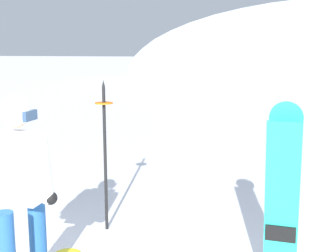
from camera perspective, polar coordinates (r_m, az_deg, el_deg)
snowboarder_main at (r=3.82m, az=-18.97°, el=-8.17°), size 0.64×1.84×1.71m
spare_snowboard at (r=3.86m, az=14.51°, el=-9.05°), size 0.28×0.23×1.65m
piste_marker_near at (r=5.06m, az=-8.14°, el=-2.49°), size 0.20×0.20×1.74m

